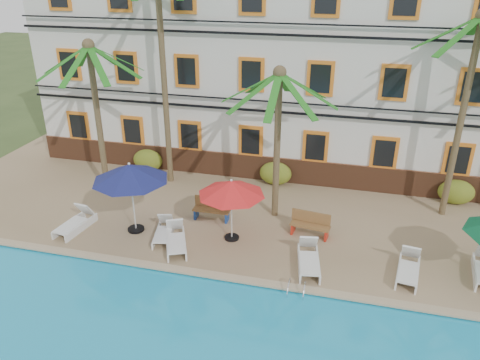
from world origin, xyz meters
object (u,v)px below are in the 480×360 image
(palm_d, at_px, (467,91))
(umbrella_red, at_px, (231,188))
(lounger_b, at_px, (164,231))
(lounger_c, at_px, (176,240))
(palm_c, at_px, (278,121))
(pool_ladder, at_px, (296,291))
(lounger_a, at_px, (76,223))
(bench_left, at_px, (212,208))
(umbrella_blue, at_px, (130,173))
(lounger_e, at_px, (408,268))
(palm_b, at_px, (162,50))
(palm_a, at_px, (95,96))
(bench_right, at_px, (311,224))
(lounger_d, at_px, (309,259))

(palm_d, relative_size, umbrella_red, 3.25)
(lounger_b, xyz_separation_m, lounger_c, (0.67, -0.47, 0.04))
(palm_c, xyz_separation_m, pool_ladder, (1.58, -4.71, -4.03))
(lounger_a, bearing_deg, pool_ladder, -10.55)
(lounger_b, distance_m, bench_left, 2.28)
(umbrella_blue, xyz_separation_m, lounger_c, (1.94, -0.70, -2.15))
(palm_c, bearing_deg, bench_left, -158.56)
(umbrella_red, height_order, bench_left, umbrella_red)
(lounger_b, xyz_separation_m, lounger_e, (8.79, -0.20, 0.03))
(lounger_c, xyz_separation_m, lounger_e, (8.11, 0.27, -0.01))
(umbrella_red, relative_size, lounger_b, 1.39)
(palm_b, distance_m, umbrella_blue, 5.88)
(bench_left, bearing_deg, lounger_a, -156.68)
(palm_a, bearing_deg, pool_ladder, -28.24)
(pool_ladder, bearing_deg, bench_left, 136.62)
(umbrella_blue, bearing_deg, pool_ladder, -18.11)
(umbrella_red, xyz_separation_m, lounger_a, (-6.07, -0.84, -1.82))
(lounger_b, xyz_separation_m, pool_ladder, (5.32, -1.93, -0.26))
(lounger_c, distance_m, pool_ladder, 4.88)
(bench_right, bearing_deg, palm_b, 155.11)
(lounger_d, xyz_separation_m, bench_left, (-4.19, 2.34, 0.17))
(umbrella_red, bearing_deg, palm_a, 158.83)
(lounger_b, relative_size, bench_right, 1.15)
(palm_b, distance_m, pool_ladder, 11.47)
(palm_d, distance_m, bench_left, 10.62)
(umbrella_red, height_order, lounger_e, umbrella_red)
(palm_a, xyz_separation_m, umbrella_red, (6.59, -2.55, -2.28))
(palm_d, relative_size, lounger_a, 4.11)
(lounger_a, distance_m, lounger_c, 4.24)
(umbrella_red, bearing_deg, palm_d, 26.75)
(palm_a, height_order, lounger_a, palm_a)
(lounger_b, relative_size, lounger_c, 0.88)
(lounger_b, relative_size, bench_left, 1.19)
(palm_b, distance_m, lounger_a, 7.95)
(lounger_a, height_order, bench_right, bench_right)
(umbrella_blue, bearing_deg, palm_b, 95.02)
(palm_b, xyz_separation_m, umbrella_red, (4.18, -4.26, -3.98))
(lounger_e, bearing_deg, palm_a, 165.52)
(lounger_e, distance_m, bench_left, 7.73)
(umbrella_blue, xyz_separation_m, bench_left, (2.60, 1.61, -1.98))
(palm_a, distance_m, palm_d, 14.62)
(palm_b, height_order, lounger_b, palm_b)
(lounger_d, bearing_deg, palm_c, 118.47)
(lounger_a, xyz_separation_m, pool_ladder, (8.89, -1.65, -0.29))
(palm_a, distance_m, bench_left, 6.81)
(umbrella_blue, distance_m, lounger_c, 2.98)
(bench_left, bearing_deg, bench_right, -3.78)
(pool_ladder, bearing_deg, palm_c, 108.53)
(palm_a, xyz_separation_m, lounger_c, (4.75, -3.59, -4.10))
(lounger_b, bearing_deg, palm_a, 142.59)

